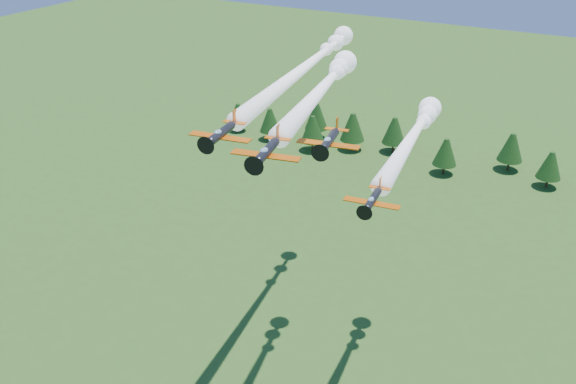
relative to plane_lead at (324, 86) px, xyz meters
The scene contains 5 objects.
plane_lead is the anchor object (origin of this frame).
plane_left 16.89m from the plane_lead, 124.26° to the left, with size 13.47×60.13×3.70m.
plane_right 15.65m from the plane_lead, 33.20° to the left, with size 9.19×40.86×3.70m.
plane_slot 10.92m from the plane_lead, 60.09° to the right, with size 8.43×9.23×2.94m.
treeline 101.81m from the plane_lead, 90.04° to the left, with size 171.85×21.34×11.81m.
Camera 1 is at (32.36, -62.59, 78.23)m, focal length 40.00 mm.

